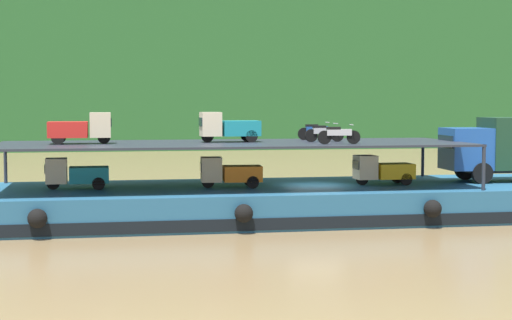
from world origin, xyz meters
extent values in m
plane|color=olive|center=(0.00, 0.00, 0.00)|extent=(400.00, 400.00, 0.00)
cube|color=#235628|center=(0.00, 66.09, 17.31)|extent=(137.35, 27.29, 34.62)
cube|color=#23567A|center=(0.00, 0.00, 0.75)|extent=(30.25, 7.87, 1.50)
cube|color=black|center=(0.00, -3.95, 0.35)|extent=(29.65, 0.06, 0.50)
sphere|color=black|center=(-12.10, -4.16, 0.85)|extent=(0.76, 0.76, 0.76)
sphere|color=black|center=(-4.03, -4.16, 0.85)|extent=(0.76, 0.76, 0.76)
sphere|color=black|center=(4.03, -4.16, 0.85)|extent=(0.76, 0.76, 0.76)
cube|color=#1E4C99|center=(7.53, 0.24, 3.10)|extent=(2.09, 2.26, 2.00)
cube|color=#192833|center=(6.50, 0.28, 3.45)|extent=(0.13, 1.84, 0.60)
cylinder|color=black|center=(7.97, 1.23, 2.00)|extent=(1.01, 0.32, 1.00)
cylinder|color=black|center=(7.89, -0.79, 2.00)|extent=(1.01, 0.32, 1.00)
cylinder|color=#232833|center=(6.65, 3.45, 2.50)|extent=(0.16, 0.16, 2.00)
cylinder|color=#232833|center=(6.65, -3.45, 2.50)|extent=(0.16, 0.16, 2.00)
cylinder|color=#232833|center=(-14.25, 3.45, 2.50)|extent=(0.16, 0.16, 2.00)
cube|color=#232833|center=(-3.80, 0.00, 3.45)|extent=(21.05, 7.07, 0.10)
cube|color=teal|center=(-10.26, 0.15, 2.13)|extent=(1.73, 1.24, 0.70)
cube|color=beige|center=(-11.66, 0.12, 2.33)|extent=(0.92, 1.02, 1.10)
cube|color=#19232D|center=(-12.13, 0.11, 2.44)|extent=(0.06, 0.85, 0.38)
cylinder|color=black|center=(-11.81, 0.11, 1.78)|extent=(0.56, 0.15, 0.56)
cylinder|color=black|center=(-9.87, 0.69, 1.78)|extent=(0.56, 0.15, 0.56)
cylinder|color=black|center=(-9.85, -0.37, 1.78)|extent=(0.56, 0.15, 0.56)
cube|color=orange|center=(-3.49, -0.43, 2.13)|extent=(1.75, 1.27, 0.70)
cube|color=#C6B793|center=(-4.89, -0.37, 2.33)|extent=(0.94, 1.04, 1.10)
cube|color=#19232D|center=(-5.36, -0.35, 2.44)|extent=(0.08, 0.85, 0.38)
cylinder|color=black|center=(-5.04, -0.37, 1.78)|extent=(0.57, 0.16, 0.56)
cylinder|color=black|center=(-3.07, 0.08, 1.78)|extent=(0.57, 0.16, 0.56)
cylinder|color=black|center=(-3.12, -0.98, 1.78)|extent=(0.57, 0.16, 0.56)
cube|color=gold|center=(3.68, -0.36, 2.13)|extent=(1.74, 1.26, 0.70)
cube|color=beige|center=(2.28, -0.41, 2.33)|extent=(0.94, 1.03, 1.10)
cube|color=#19232D|center=(1.81, -0.43, 2.44)|extent=(0.07, 0.85, 0.38)
cylinder|color=black|center=(2.13, -0.42, 1.78)|extent=(0.56, 0.16, 0.56)
cylinder|color=black|center=(4.06, 0.19, 1.78)|extent=(0.56, 0.16, 0.56)
cylinder|color=black|center=(4.10, -0.87, 1.78)|extent=(0.56, 0.16, 0.56)
cube|color=red|center=(-11.14, 0.17, 4.13)|extent=(1.70, 1.20, 0.70)
cube|color=beige|center=(-9.74, 0.16, 4.33)|extent=(0.90, 1.00, 1.10)
cube|color=#19232D|center=(-9.27, 0.16, 4.44)|extent=(0.04, 0.85, 0.38)
cylinder|color=black|center=(-9.59, 0.16, 3.78)|extent=(0.56, 0.14, 0.56)
cylinder|color=black|center=(-11.54, -0.36, 3.78)|extent=(0.56, 0.14, 0.56)
cylinder|color=black|center=(-11.54, 0.70, 3.78)|extent=(0.56, 0.14, 0.56)
cube|color=teal|center=(-3.40, 0.66, 4.13)|extent=(1.76, 1.28, 0.70)
cube|color=beige|center=(-4.80, 0.59, 4.33)|extent=(0.95, 1.04, 1.10)
cube|color=#19232D|center=(-5.27, 0.57, 4.44)|extent=(0.08, 0.85, 0.38)
cylinder|color=black|center=(-4.95, 0.58, 3.78)|extent=(0.57, 0.17, 0.56)
cylinder|color=black|center=(-3.02, 1.21, 3.78)|extent=(0.57, 0.17, 0.56)
cylinder|color=black|center=(-2.97, 0.15, 3.78)|extent=(0.57, 0.17, 0.56)
cylinder|color=black|center=(1.16, -2.14, 3.80)|extent=(0.60, 0.12, 0.60)
cylinder|color=black|center=(-0.14, -2.10, 3.80)|extent=(0.60, 0.12, 0.60)
cube|color=#B7B7BC|center=(0.51, -2.12, 4.02)|extent=(1.11, 0.24, 0.28)
cube|color=black|center=(0.26, -2.11, 4.20)|extent=(0.61, 0.22, 0.12)
cylinder|color=#B2B2B7|center=(1.06, -2.14, 4.35)|extent=(0.06, 0.55, 0.04)
cylinder|color=black|center=(1.07, 0.07, 3.80)|extent=(0.61, 0.16, 0.60)
cylinder|color=black|center=(-0.22, -0.07, 3.80)|extent=(0.61, 0.16, 0.60)
cube|color=#B7B7BC|center=(0.42, 0.00, 4.02)|extent=(1.11, 0.31, 0.28)
cube|color=black|center=(0.17, -0.03, 4.20)|extent=(0.62, 0.26, 0.12)
cylinder|color=#B2B2B7|center=(0.97, 0.06, 4.35)|extent=(0.10, 0.55, 0.04)
cylinder|color=black|center=(1.25, 2.16, 3.80)|extent=(0.60, 0.13, 0.60)
cylinder|color=black|center=(-0.05, 2.09, 3.80)|extent=(0.60, 0.13, 0.60)
cube|color=#1E4C99|center=(0.60, 2.12, 4.02)|extent=(1.11, 0.26, 0.28)
cube|color=black|center=(0.35, 2.11, 4.20)|extent=(0.61, 0.23, 0.12)
cylinder|color=#B2B2B7|center=(1.15, 2.15, 4.35)|extent=(0.07, 0.55, 0.04)
camera|label=1|loc=(-9.11, -35.39, 5.27)|focal=55.50mm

